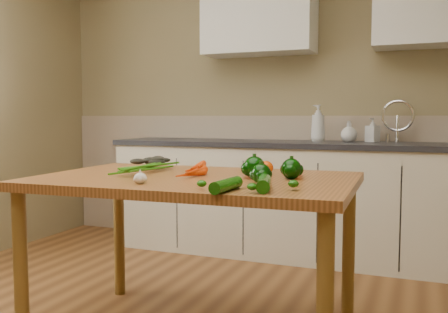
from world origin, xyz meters
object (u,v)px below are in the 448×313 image
garlic_bulb (140,178)px  soap_bottle_b (373,130)px  tomato_a (250,169)px  zucchini_a (264,183)px  soap_bottle_a (318,123)px  tomato_c (297,170)px  zucchini_b (226,185)px  tomato_b (266,168)px  soap_bottle_c (349,131)px  table (195,195)px  pepper_c (261,174)px  pepper_a (254,168)px  leafy_greens (151,159)px  pepper_b (291,169)px  carrot_bunch (179,167)px

garlic_bulb → soap_bottle_b: bearing=70.1°
tomato_a → zucchini_a: 0.49m
soap_bottle_a → tomato_c: size_ratio=4.45×
zucchini_b → tomato_b: bearing=92.5°
soap_bottle_a → soap_bottle_c: 0.24m
soap_bottle_c → tomato_c: soap_bottle_c is taller
tomato_a → zucchini_b: size_ratio=0.34×
tomato_b → tomato_a: bearing=-123.4°
tomato_b → table: bearing=-141.4°
tomato_c → zucchini_b: bearing=-102.6°
tomato_c → garlic_bulb: bearing=-136.1°
pepper_c → zucchini_b: (-0.06, -0.26, -0.02)m
zucchini_a → tomato_c: bearing=88.8°
garlic_bulb → zucchini_b: size_ratio=0.26×
garlic_bulb → pepper_a: pepper_a is taller
leafy_greens → zucchini_a: bearing=-33.9°
soap_bottle_a → pepper_c: size_ratio=3.34×
pepper_a → tomato_c: size_ratio=1.59×
garlic_bulb → tomato_a: size_ratio=0.78×
pepper_a → pepper_b: 0.17m
soap_bottle_b → tomato_c: soap_bottle_b is taller
zucchini_b → pepper_b: bearing=73.7°
soap_bottle_b → pepper_c: size_ratio=2.15×
table → tomato_b: size_ratio=21.41×
pepper_a → zucchini_b: 0.43m
pepper_b → zucchini_a: bearing=-92.2°
soap_bottle_a → carrot_bunch: size_ratio=1.02×
pepper_a → tomato_b: 0.19m
soap_bottle_a → tomato_a: soap_bottle_a is taller
tomato_b → tomato_c: tomato_b is taller
pepper_b → tomato_c: (-0.00, 0.13, -0.02)m
soap_bottle_a → pepper_b: 1.65m
leafy_greens → tomato_a: bearing=-11.0°
soap_bottle_c → zucchini_a: (-0.05, -2.03, -0.15)m
pepper_a → zucchini_a: size_ratio=0.44×
table → tomato_b: 0.39m
soap_bottle_b → tomato_b: size_ratio=2.56×
table → leafy_greens: size_ratio=7.15×
pepper_c → tomato_a: pepper_c is taller
garlic_bulb → tomato_c: tomato_c is taller
soap_bottle_a → tomato_b: soap_bottle_a is taller
tomato_a → garlic_bulb: bearing=-126.1°
tomato_a → tomato_b: same height
soap_bottle_c → pepper_a: (-0.20, -1.69, -0.12)m
soap_bottle_b → pepper_a: (-0.37, -1.75, -0.14)m
tomato_b → soap_bottle_b: bearing=76.7°
soap_bottle_a → pepper_a: (0.03, -1.68, -0.19)m
table → zucchini_b: (0.31, -0.39, 0.11)m
soap_bottle_c → pepper_c: soap_bottle_c is taller
pepper_a → tomato_a: 0.12m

